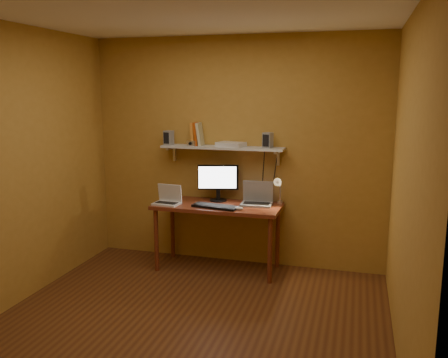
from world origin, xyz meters
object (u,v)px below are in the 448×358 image
(wall_shelf, at_px, (222,148))
(shelf_camera, at_px, (191,143))
(monitor, at_px, (218,181))
(netbook, at_px, (168,199))
(speaker_left, at_px, (169,138))
(laptop, at_px, (257,198))
(mouse, at_px, (239,208))
(desk, at_px, (218,212))
(keyboard, at_px, (215,206))
(speaker_right, at_px, (268,140))
(desk_lamp, at_px, (279,187))
(router, at_px, (231,144))

(wall_shelf, distance_m, shelf_camera, 0.36)
(monitor, xyz_separation_m, netbook, (-0.49, -0.29, -0.18))
(speaker_left, distance_m, shelf_camera, 0.30)
(monitor, bearing_deg, laptop, -19.94)
(wall_shelf, bearing_deg, mouse, -52.26)
(desk, xyz_separation_m, shelf_camera, (-0.35, 0.13, 0.74))
(speaker_left, bearing_deg, keyboard, -12.43)
(monitor, distance_m, laptop, 0.49)
(desk, height_order, keyboard, keyboard)
(desk, bearing_deg, keyboard, -82.54)
(laptop, bearing_deg, wall_shelf, 168.59)
(speaker_right, bearing_deg, desk_lamp, -11.75)
(monitor, height_order, laptop, monitor)
(laptop, height_order, netbook, laptop)
(netbook, bearing_deg, speaker_right, 22.86)
(mouse, xyz_separation_m, speaker_right, (0.23, 0.38, 0.69))
(monitor, relative_size, speaker_right, 2.70)
(wall_shelf, distance_m, router, 0.11)
(desk, distance_m, keyboard, 0.18)
(desk_lamp, relative_size, speaker_right, 2.24)
(mouse, bearing_deg, shelf_camera, 147.48)
(wall_shelf, distance_m, speaker_right, 0.52)
(desk, xyz_separation_m, netbook, (-0.54, -0.12, 0.14))
(speaker_right, relative_size, router, 0.56)
(desk, height_order, mouse, mouse)
(wall_shelf, height_order, monitor, wall_shelf)
(speaker_right, bearing_deg, netbook, -145.89)
(laptop, distance_m, mouse, 0.34)
(monitor, relative_size, mouse, 4.51)
(desk_lamp, xyz_separation_m, shelf_camera, (-1.01, 0.00, 0.45))
(mouse, height_order, router, router)
(netbook, height_order, router, router)
(wall_shelf, height_order, speaker_right, speaker_right)
(monitor, relative_size, shelf_camera, 4.38)
(speaker_left, xyz_separation_m, router, (0.74, 0.02, -0.06))
(monitor, relative_size, laptop, 1.29)
(laptop, height_order, shelf_camera, shelf_camera)
(desk_lamp, height_order, speaker_left, speaker_left)
(keyboard, distance_m, speaker_left, 1.01)
(keyboard, bearing_deg, speaker_left, 163.25)
(wall_shelf, relative_size, mouse, 13.99)
(desk_lamp, bearing_deg, shelf_camera, 179.78)
(wall_shelf, height_order, netbook, wall_shelf)
(netbook, height_order, keyboard, netbook)
(netbook, distance_m, desk_lamp, 1.23)
(desk, relative_size, keyboard, 2.79)
(wall_shelf, bearing_deg, monitor, -149.80)
(mouse, bearing_deg, speaker_right, 51.73)
(keyboard, bearing_deg, mouse, 3.58)
(desk_lamp, bearing_deg, netbook, -168.20)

